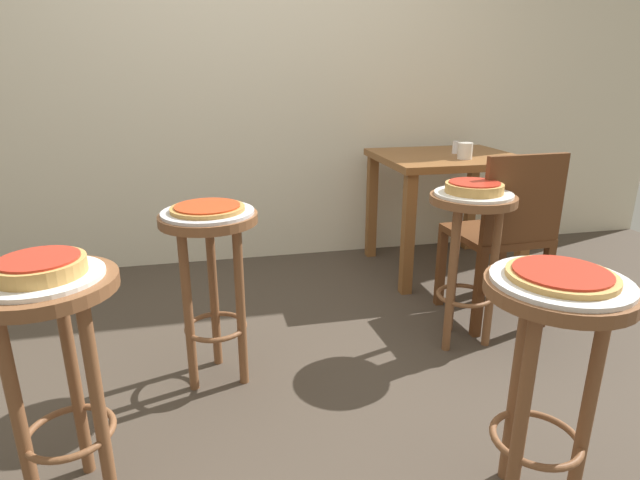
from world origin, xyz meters
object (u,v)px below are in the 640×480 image
Objects in this scene: stool_foreground at (550,350)px; serving_plate_rear at (474,194)px; pizza_foreground at (562,275)px; pizza_middle at (40,266)px; stool_middle at (54,345)px; pizza_leftside at (208,208)px; cup_near_edge at (465,151)px; stool_leftside at (211,261)px; wooden_chair at (504,232)px; serving_plate_leftside at (208,212)px; serving_plate_middle at (42,277)px; serving_plate_foreground at (561,281)px; condiment_shaker at (456,147)px; stool_rear at (469,237)px; pizza_rear at (474,187)px; dining_table at (446,175)px.

serving_plate_rear reaches higher than stool_foreground.
pizza_foreground is at bearing 135.00° from stool_foreground.
pizza_middle reaches higher than pizza_foreground.
stool_middle is 0.72m from pizza_leftside.
serving_plate_rear is at bearing -114.79° from cup_near_edge.
wooden_chair is (1.37, 0.21, -0.04)m from stool_leftside.
pizza_foreground is 1.20m from serving_plate_leftside.
pizza_middle reaches higher than pizza_leftside.
serving_plate_leftside is 1.64m from cup_near_edge.
stool_foreground is at bearing -45.51° from stool_leftside.
serving_plate_middle and serving_plate_rear have the same top height.
serving_plate_middle is at bearing 166.23° from serving_plate_foreground.
stool_foreground is 0.82× the size of wooden_chair.
pizza_middle is at bearing 166.23° from serving_plate_foreground.
wooden_chair is at bearing 23.05° from serving_plate_middle.
condiment_shaker is (0.04, 0.20, -0.01)m from cup_near_edge.
stool_rear is at bearing 3.04° from serving_plate_leftside.
cup_near_edge is (1.44, 0.78, 0.26)m from stool_leftside.
stool_middle is 2.87× the size of pizza_rear.
serving_plate_foreground is at bearing -13.77° from pizza_middle.
serving_plate_middle is 0.37× the size of dining_table.
serving_plate_foreground is 1.20m from pizza_leftside.
serving_plate_foreground is at bearing -106.02° from stool_rear.
serving_plate_middle is 0.43× the size of stool_rear.
serving_plate_foreground is 1.24× the size of pizza_leftside.
serving_plate_middle is 2.37m from dining_table.
pizza_middle is at bearing -140.83° from dining_table.
serving_plate_rear is (0.26, 0.91, 0.00)m from serving_plate_foreground.
pizza_foreground is 0.88× the size of serving_plate_middle.
stool_rear is 0.19m from serving_plate_rear.
pizza_middle is at bearing -158.27° from stool_rear.
serving_plate_foreground is 0.97m from stool_rear.
wooden_chair reaches higher than pizza_rear.
pizza_leftside reaches higher than stool_foreground.
stool_middle is at bearing -127.32° from serving_plate_leftside.
dining_table is at bearing -150.34° from condiment_shaker.
pizza_foreground reaches higher than serving_plate_middle.
wooden_chair is (0.53, 1.07, -0.23)m from serving_plate_foreground.
stool_foreground is 2.62× the size of pizza_foreground.
wooden_chair is at bearing 23.05° from pizza_middle.
cup_near_edge reaches higher than pizza_middle.
stool_middle is (-1.26, 0.31, -0.21)m from pizza_foreground.
cup_near_edge is (1.85, 1.33, 0.04)m from pizza_middle.
stool_foreground is at bearing -116.35° from wooden_chair.
serving_plate_middle is 1.96m from wooden_chair.
cup_near_edge is at bearing 35.67° from stool_middle.
pizza_rear is (1.52, 0.61, 0.22)m from stool_middle.
serving_plate_rear is (1.52, 0.61, -0.03)m from pizza_middle.
serving_plate_rear is at bearing 180.00° from pizza_rear.
serving_plate_middle is at bearing -144.33° from cup_near_edge.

